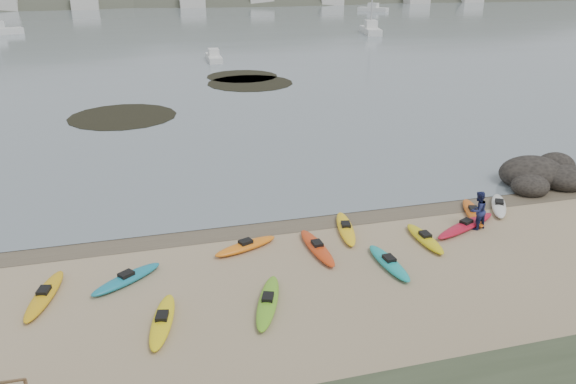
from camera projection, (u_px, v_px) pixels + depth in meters
name	position (u px, v px, depth m)	size (l,w,h in m)	color
ground	(288.00, 220.00, 27.39)	(600.00, 600.00, 0.00)	tan
wet_sand	(290.00, 223.00, 27.12)	(60.00, 60.00, 0.00)	brown
kayaks	(329.00, 251.00, 24.11)	(23.22, 8.94, 0.34)	red
person_east	(478.00, 210.00, 26.20)	(0.91, 0.71, 1.88)	navy
rock_cluster	(542.00, 179.00, 31.93)	(5.39, 3.98, 1.88)	black
kelp_mats	(211.00, 91.00, 55.18)	(21.67, 23.05, 0.04)	black
moored_boats	(222.00, 29.00, 102.02)	(92.71, 76.43, 1.23)	silver
far_hills	(255.00, 41.00, 216.30)	(550.00, 135.00, 80.00)	#384235
far_town	(174.00, 0.00, 157.70)	(199.00, 5.00, 4.00)	beige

